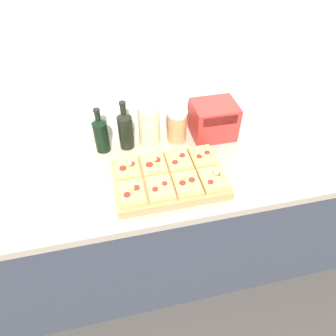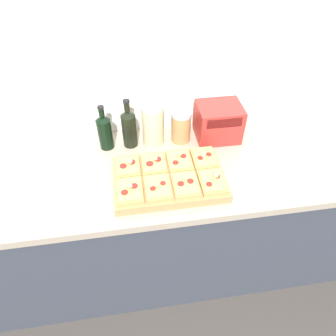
{
  "view_description": "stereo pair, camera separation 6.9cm",
  "coord_description": "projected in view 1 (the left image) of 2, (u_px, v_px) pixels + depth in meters",
  "views": [
    {
      "loc": [
        -0.24,
        -0.71,
        1.9
      ],
      "look_at": [
        -0.03,
        0.24,
        0.96
      ],
      "focal_mm": 32.0,
      "sensor_mm": 36.0,
      "label": 1
    },
    {
      "loc": [
        -0.17,
        -0.72,
        1.9
      ],
      "look_at": [
        -0.03,
        0.24,
        0.96
      ],
      "focal_mm": 32.0,
      "sensor_mm": 36.0,
      "label": 2
    }
  ],
  "objects": [
    {
      "name": "pizza_slice_front_midright",
      "position": [
        187.0,
        184.0,
        1.3
      ],
      "size": [
        0.11,
        0.14,
        0.05
      ],
      "color": "tan",
      "rests_on": "cutting_board"
    },
    {
      "name": "pizza_slice_front_midleft",
      "position": [
        160.0,
        188.0,
        1.28
      ],
      "size": [
        0.11,
        0.14,
        0.05
      ],
      "color": "tan",
      "rests_on": "cutting_board"
    },
    {
      "name": "pizza_slice_back_right",
      "position": [
        203.0,
        156.0,
        1.42
      ],
      "size": [
        0.11,
        0.14,
        0.05
      ],
      "color": "tan",
      "rests_on": "cutting_board"
    },
    {
      "name": "olive_oil_bottle",
      "position": [
        101.0,
        134.0,
        1.48
      ],
      "size": [
        0.07,
        0.07,
        0.24
      ],
      "color": "black",
      "rests_on": "kitchen_counter"
    },
    {
      "name": "wall_back",
      "position": [
        154.0,
        64.0,
        1.46
      ],
      "size": [
        6.0,
        0.06,
        2.5
      ],
      "color": "silver",
      "rests_on": "ground_plane"
    },
    {
      "name": "ground_plane",
      "position": [
        181.0,
        304.0,
        1.86
      ],
      "size": [
        12.0,
        12.0,
        0.0
      ],
      "primitive_type": "plane",
      "color": "#3D3833"
    },
    {
      "name": "pizza_slice_front_left",
      "position": [
        132.0,
        193.0,
        1.26
      ],
      "size": [
        0.11,
        0.14,
        0.06
      ],
      "color": "tan",
      "rests_on": "cutting_board"
    },
    {
      "name": "grain_jar_tall",
      "position": [
        149.0,
        125.0,
        1.5
      ],
      "size": [
        0.11,
        0.11,
        0.23
      ],
      "color": "beige",
      "rests_on": "kitchen_counter"
    },
    {
      "name": "pizza_slice_back_left",
      "position": [
        127.0,
        168.0,
        1.37
      ],
      "size": [
        0.11,
        0.14,
        0.06
      ],
      "color": "tan",
      "rests_on": "cutting_board"
    },
    {
      "name": "pizza_slice_back_midright",
      "position": [
        178.0,
        160.0,
        1.4
      ],
      "size": [
        0.11,
        0.14,
        0.05
      ],
      "color": "tan",
      "rests_on": "cutting_board"
    },
    {
      "name": "wine_bottle",
      "position": [
        125.0,
        129.0,
        1.49
      ],
      "size": [
        0.07,
        0.07,
        0.26
      ],
      "color": "black",
      "rests_on": "kitchen_counter"
    },
    {
      "name": "kitchen_counter",
      "position": [
        170.0,
        220.0,
        1.77
      ],
      "size": [
        2.63,
        0.67,
        0.89
      ],
      "color": "#333842",
      "rests_on": "ground_plane"
    },
    {
      "name": "toaster_oven",
      "position": [
        214.0,
        120.0,
        1.57
      ],
      "size": [
        0.25,
        0.18,
        0.19
      ],
      "color": "red",
      "rests_on": "kitchen_counter"
    },
    {
      "name": "pizza_slice_back_midleft",
      "position": [
        153.0,
        164.0,
        1.38
      ],
      "size": [
        0.11,
        0.14,
        0.05
      ],
      "color": "tan",
      "rests_on": "cutting_board"
    },
    {
      "name": "grain_jar_short",
      "position": [
        177.0,
        126.0,
        1.55
      ],
      "size": [
        0.1,
        0.1,
        0.17
      ],
      "color": "#AD7F4C",
      "rests_on": "kitchen_counter"
    },
    {
      "name": "pizza_slice_front_right",
      "position": [
        213.0,
        179.0,
        1.31
      ],
      "size": [
        0.11,
        0.14,
        0.06
      ],
      "color": "tan",
      "rests_on": "cutting_board"
    },
    {
      "name": "cutting_board",
      "position": [
        169.0,
        179.0,
        1.36
      ],
      "size": [
        0.5,
        0.33,
        0.04
      ],
      "primitive_type": "cube",
      "color": "#A37A4C",
      "rests_on": "kitchen_counter"
    }
  ]
}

